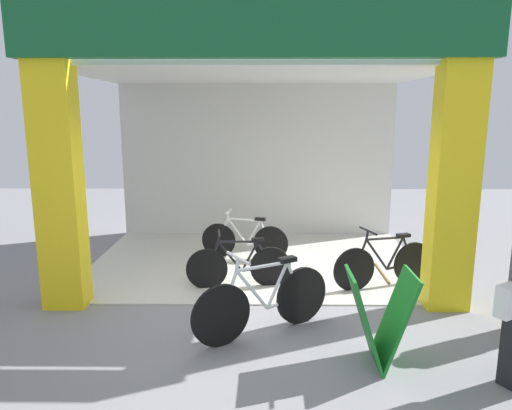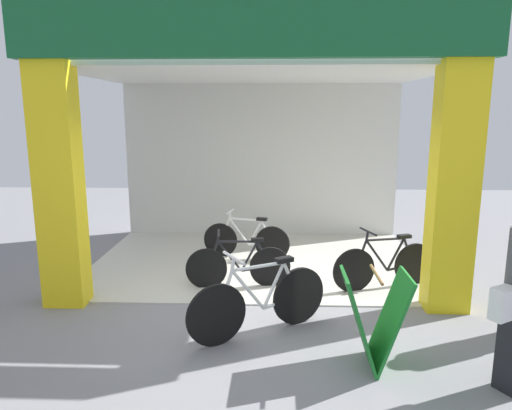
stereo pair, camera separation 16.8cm
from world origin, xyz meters
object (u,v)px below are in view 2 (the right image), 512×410
Objects in this scene: bicycle_inside_2 at (239,266)px; sandwich_board_sign at (374,320)px; bicycle_inside_0 at (246,240)px; bicycle_inside_1 at (385,265)px; bicycle_parked_0 at (260,301)px.

bicycle_inside_2 is 1.53× the size of sandwich_board_sign.
bicycle_inside_0 is at bearing 88.58° from bicycle_inside_2.
bicycle_inside_1 is 1.02× the size of bicycle_inside_2.
bicycle_inside_2 is 1.44m from bicycle_parked_0.
bicycle_parked_0 is (-1.73, -1.44, 0.04)m from bicycle_inside_1.
bicycle_inside_0 is 0.98× the size of bicycle_inside_1.
bicycle_inside_0 is at bearing 147.39° from bicycle_inside_1.
bicycle_inside_1 is 2.07m from bicycle_inside_2.
bicycle_inside_1 is 1.00× the size of bicycle_parked_0.
bicycle_parked_0 is (0.31, -2.74, 0.05)m from bicycle_inside_0.
bicycle_parked_0 reaches higher than bicycle_inside_2.
bicycle_inside_1 is at bearing 39.88° from bicycle_parked_0.
bicycle_parked_0 is at bearing -140.12° from bicycle_inside_1.
bicycle_inside_0 is 0.98× the size of bicycle_parked_0.
bicycle_parked_0 is (0.34, -1.40, 0.06)m from bicycle_inside_2.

